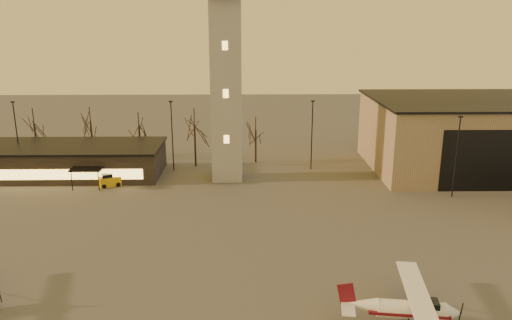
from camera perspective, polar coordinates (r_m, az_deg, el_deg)
The scene contains 8 objects.
ground at distance 41.54m, azimuth -4.80°, elevation -14.87°, with size 220.00×220.00×0.00m, color #403D3B.
control_tower at distance 65.89m, azimuth -3.47°, elevation 11.56°, with size 6.80×6.80×32.60m.
hangar at distance 78.82m, azimuth 24.00°, elevation 2.70°, with size 30.60×20.60×10.30m.
terminal at distance 74.47m, azimuth -20.38°, elevation -0.00°, with size 25.40×12.20×4.30m.
light_poles at distance 68.52m, azimuth -2.87°, elevation 2.49°, with size 58.50×12.25×10.14m.
tree_row at distance 78.09m, azimuth -13.19°, elevation 4.13°, with size 37.20×9.20×8.80m.
cessna_front at distance 38.61m, azimuth 17.49°, elevation -16.32°, with size 9.14×11.52×3.16m.
service_cart at distance 68.34m, azimuth -16.38°, elevation -2.33°, with size 3.06×2.53×1.71m.
Camera 1 is at (2.71, -35.66, 21.13)m, focal length 35.00 mm.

